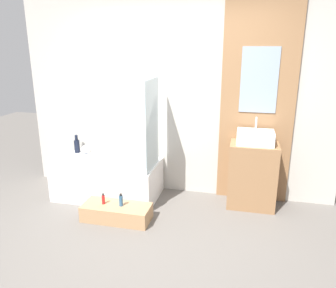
{
  "coord_description": "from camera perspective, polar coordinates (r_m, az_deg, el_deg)",
  "views": [
    {
      "loc": [
        0.9,
        -2.64,
        1.97
      ],
      "look_at": [
        0.1,
        0.7,
        0.94
      ],
      "focal_mm": 35.0,
      "sensor_mm": 36.0,
      "label": 1
    }
  ],
  "objects": [
    {
      "name": "wall_wood_accent",
      "position": [
        4.22,
        15.32,
        7.27
      ],
      "size": [
        0.9,
        0.04,
        2.6
      ],
      "color": "#8E6642",
      "rests_on": "ground_plane"
    },
    {
      "name": "sink",
      "position": [
        4.09,
        14.96,
        1.13
      ],
      "size": [
        0.44,
        0.31,
        0.32
      ],
      "color": "white",
      "rests_on": "vanity_cabinet"
    },
    {
      "name": "bottle_soap_secondary",
      "position": [
        3.87,
        -8.2,
        -9.7
      ],
      "size": [
        0.05,
        0.05,
        0.15
      ],
      "color": "#2D567A",
      "rests_on": "wooden_step_bench"
    },
    {
      "name": "wooden_step_bench",
      "position": [
        3.97,
        -8.93,
        -11.68
      ],
      "size": [
        0.8,
        0.34,
        0.19
      ],
      "primitive_type": "cube",
      "color": "#A87F56",
      "rests_on": "ground_plane"
    },
    {
      "name": "bottle_soap_primary",
      "position": [
        3.96,
        -11.2,
        -9.41
      ],
      "size": [
        0.04,
        0.04,
        0.13
      ],
      "color": "red",
      "rests_on": "wooden_step_bench"
    },
    {
      "name": "glass_shower_screen",
      "position": [
        3.99,
        -2.8,
        3.32
      ],
      "size": [
        0.01,
        0.55,
        1.11
      ],
      "primitive_type": "cube",
      "color": "silver",
      "rests_on": "bathtub"
    },
    {
      "name": "ground_plane",
      "position": [
        3.41,
        -4.67,
        -18.52
      ],
      "size": [
        12.0,
        12.0,
        0.0
      ],
      "primitive_type": "plane",
      "color": "#605B56"
    },
    {
      "name": "vase_tall_dark",
      "position": [
        4.89,
        -15.58,
        -0.23
      ],
      "size": [
        0.08,
        0.08,
        0.26
      ],
      "color": "black",
      "rests_on": "bathtub"
    },
    {
      "name": "vanity_cabinet",
      "position": [
        4.25,
        14.46,
        -5.3
      ],
      "size": [
        0.58,
        0.4,
        0.82
      ],
      "primitive_type": "cube",
      "color": "#8E6642",
      "rests_on": "ground_plane"
    },
    {
      "name": "vase_round_light",
      "position": [
        4.82,
        -14.2,
        -0.93
      ],
      "size": [
        0.12,
        0.12,
        0.12
      ],
      "primitive_type": "sphere",
      "color": "white",
      "rests_on": "bathtub"
    },
    {
      "name": "wall_tiled_back",
      "position": [
        4.37,
        1.35,
        7.95
      ],
      "size": [
        4.2,
        0.06,
        2.6
      ],
      "primitive_type": "cube",
      "color": "#B7B2A8",
      "rests_on": "ground_plane"
    },
    {
      "name": "bathtub",
      "position": [
        4.52,
        -10.34,
        -5.95
      ],
      "size": [
        1.35,
        0.74,
        0.49
      ],
      "color": "white",
      "rests_on": "ground_plane"
    }
  ]
}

